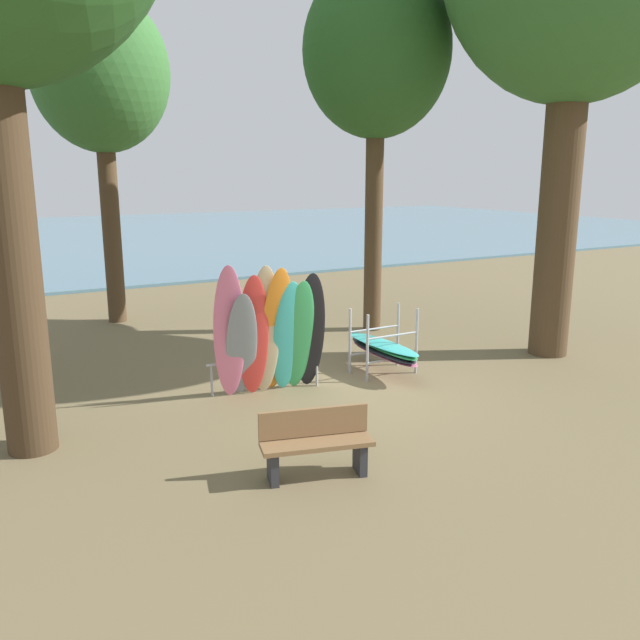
% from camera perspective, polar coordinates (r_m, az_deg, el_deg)
% --- Properties ---
extents(ground_plane, '(80.00, 80.00, 0.00)m').
position_cam_1_polar(ground_plane, '(11.31, 1.76, -6.35)').
color(ground_plane, brown).
extents(lake_water, '(80.00, 36.00, 0.10)m').
position_cam_1_polar(lake_water, '(39.75, -21.06, 6.75)').
color(lake_water, slate).
rests_on(lake_water, ground).
extents(tree_far_left_back, '(3.23, 3.23, 7.88)m').
position_cam_1_polar(tree_far_left_back, '(17.10, -18.75, 19.68)').
color(tree_far_left_back, '#4C3823').
rests_on(tree_far_left_back, ground).
extents(tree_far_right_back, '(3.30, 3.30, 8.25)m').
position_cam_1_polar(tree_far_right_back, '(15.55, 5.01, 22.27)').
color(tree_far_right_back, '#4C3823').
rests_on(tree_far_right_back, ground).
extents(leaning_board_pile, '(2.06, 0.95, 2.32)m').
position_cam_1_polar(leaning_board_pile, '(10.89, -4.39, -1.33)').
color(leaning_board_pile, pink).
rests_on(leaning_board_pile, ground).
extents(board_storage_rack, '(1.15, 2.13, 1.25)m').
position_cam_1_polar(board_storage_rack, '(12.26, 5.57, -2.44)').
color(board_storage_rack, '#9EA0A5').
rests_on(board_storage_rack, ground).
extents(park_bench, '(1.46, 0.74, 0.85)m').
position_cam_1_polar(park_bench, '(8.20, -0.36, -10.66)').
color(park_bench, '#2D2D33').
rests_on(park_bench, ground).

